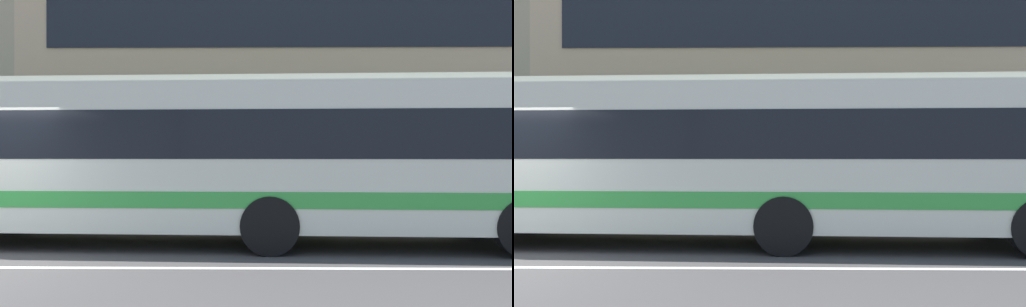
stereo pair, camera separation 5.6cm
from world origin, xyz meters
The scene contains 3 objects.
hedge_row_far centered at (2.08, 5.85, 0.38)m, with size 23.08×1.10×0.76m, color #205318.
apartment_block_right centered at (9.56, 13.78, 5.05)m, with size 24.62×10.44×10.09m.
transit_bus centered at (4.15, 2.27, 1.69)m, with size 11.96×3.12×3.07m.
Camera 2 is at (4.79, -8.62, 1.74)m, focal length 40.66 mm.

